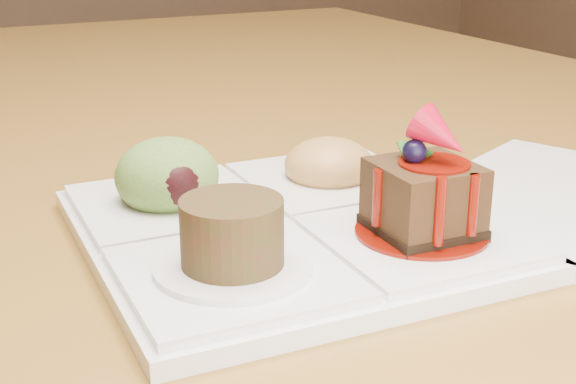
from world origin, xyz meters
name	(u,v)px	position (x,y,z in m)	size (l,w,h in m)	color
dining_table	(344,188)	(0.00, 0.00, 0.68)	(1.00, 1.80, 0.75)	olive
sampler_plate	(283,211)	(-0.19, -0.24, 0.77)	(0.27, 0.27, 0.10)	silver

